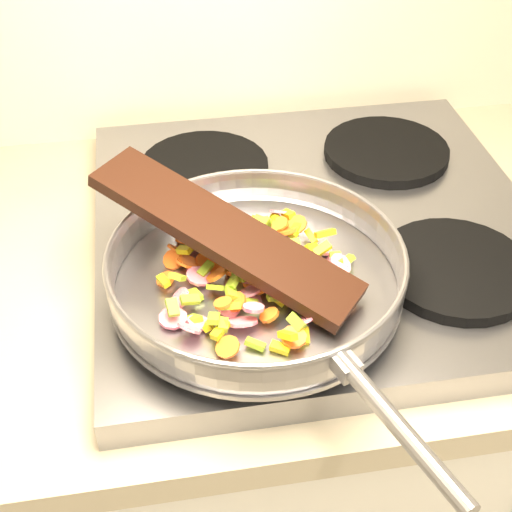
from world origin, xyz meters
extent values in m
cube|color=#939399|center=(-0.70, 1.67, 0.92)|extent=(0.60, 0.60, 0.04)
cylinder|color=black|center=(-0.84, 1.52, 0.95)|extent=(0.19, 0.19, 0.02)
cylinder|color=black|center=(-0.56, 1.52, 0.95)|extent=(0.19, 0.19, 0.02)
cylinder|color=black|center=(-0.84, 1.81, 0.95)|extent=(0.19, 0.19, 0.02)
cylinder|color=black|center=(-0.56, 1.81, 0.95)|extent=(0.19, 0.19, 0.02)
cylinder|color=#9E9EA5|center=(-0.81, 1.53, 0.96)|extent=(0.34, 0.34, 0.01)
torus|color=#9E9EA5|center=(-0.81, 1.53, 0.99)|extent=(0.38, 0.38, 0.05)
torus|color=#9E9EA5|center=(-0.81, 1.53, 1.01)|extent=(0.35, 0.35, 0.01)
cylinder|color=#9E9EA5|center=(-0.72, 1.27, 1.00)|extent=(0.08, 0.19, 0.02)
cube|color=#9E9EA5|center=(-0.75, 1.35, 1.00)|extent=(0.03, 0.04, 0.02)
cylinder|color=orange|center=(-0.91, 1.54, 0.97)|extent=(0.03, 0.03, 0.02)
cube|color=yellow|center=(-0.89, 1.57, 0.99)|extent=(0.02, 0.02, 0.01)
cube|color=#8AB025|center=(-0.73, 1.49, 0.97)|extent=(0.02, 0.02, 0.01)
cylinder|color=orange|center=(-0.77, 1.52, 0.98)|extent=(0.02, 0.02, 0.02)
cube|color=#8AB025|center=(-0.86, 1.51, 0.98)|extent=(0.02, 0.02, 0.02)
cube|color=yellow|center=(-0.87, 1.46, 0.97)|extent=(0.02, 0.02, 0.02)
cube|color=yellow|center=(-0.77, 1.61, 0.98)|extent=(0.01, 0.03, 0.02)
cylinder|color=orange|center=(-0.76, 1.61, 0.97)|extent=(0.04, 0.04, 0.02)
cube|color=#8AB025|center=(-0.80, 1.48, 0.98)|extent=(0.02, 0.01, 0.01)
cylinder|color=orange|center=(-0.86, 1.56, 0.96)|extent=(0.03, 0.03, 0.02)
cylinder|color=#E4164A|center=(-0.76, 1.54, 0.96)|extent=(0.03, 0.03, 0.02)
cube|color=yellow|center=(-0.83, 1.54, 0.97)|extent=(0.02, 0.02, 0.01)
cylinder|color=#E4164A|center=(-0.87, 1.62, 0.96)|extent=(0.04, 0.04, 0.01)
cylinder|color=#E4164A|center=(-0.71, 1.52, 0.98)|extent=(0.03, 0.04, 0.02)
cube|color=#8AB025|center=(-0.89, 1.49, 0.98)|extent=(0.02, 0.02, 0.01)
cylinder|color=orange|center=(-0.87, 1.57, 0.97)|extent=(0.02, 0.02, 0.02)
cylinder|color=#E4164A|center=(-0.79, 1.50, 0.98)|extent=(0.04, 0.04, 0.01)
cube|color=#8AB025|center=(-0.74, 1.44, 0.98)|extent=(0.02, 0.02, 0.01)
cylinder|color=orange|center=(-0.77, 1.61, 0.98)|extent=(0.03, 0.03, 0.01)
cylinder|color=#E4164A|center=(-0.77, 1.44, 0.97)|extent=(0.03, 0.03, 0.03)
cylinder|color=#E4164A|center=(-0.84, 1.46, 0.97)|extent=(0.04, 0.03, 0.02)
cylinder|color=#E4164A|center=(-0.83, 1.62, 0.99)|extent=(0.04, 0.05, 0.03)
cylinder|color=orange|center=(-0.79, 1.55, 0.97)|extent=(0.03, 0.03, 0.02)
cylinder|color=orange|center=(-0.71, 1.48, 0.97)|extent=(0.02, 0.03, 0.02)
cylinder|color=orange|center=(-0.79, 1.53, 0.97)|extent=(0.04, 0.04, 0.01)
cube|color=#8AB025|center=(-0.86, 1.45, 0.98)|extent=(0.01, 0.02, 0.01)
cylinder|color=#E4164A|center=(-0.89, 1.45, 0.98)|extent=(0.03, 0.03, 0.03)
cube|color=#8AB025|center=(-0.87, 1.55, 0.98)|extent=(0.02, 0.02, 0.01)
cube|color=#8AB025|center=(-0.90, 1.52, 0.99)|extent=(0.02, 0.02, 0.01)
cube|color=#8AB025|center=(-0.78, 1.63, 0.97)|extent=(0.02, 0.02, 0.01)
cube|color=yellow|center=(-0.76, 1.63, 0.97)|extent=(0.02, 0.02, 0.02)
cylinder|color=#E4164A|center=(-0.73, 1.57, 0.96)|extent=(0.05, 0.05, 0.02)
cube|color=#8AB025|center=(-0.76, 1.49, 0.97)|extent=(0.03, 0.02, 0.01)
cube|color=#8AB025|center=(-0.70, 1.54, 0.97)|extent=(0.02, 0.02, 0.02)
cylinder|color=orange|center=(-0.90, 1.59, 0.97)|extent=(0.02, 0.03, 0.02)
cylinder|color=#E4164A|center=(-0.82, 1.53, 0.98)|extent=(0.05, 0.04, 0.03)
cylinder|color=orange|center=(-0.88, 1.61, 0.96)|extent=(0.03, 0.03, 0.03)
cylinder|color=#E4164A|center=(-0.85, 1.48, 0.97)|extent=(0.03, 0.03, 0.02)
cylinder|color=#E4164A|center=(-0.82, 1.50, 0.96)|extent=(0.03, 0.04, 0.02)
cylinder|color=#E4164A|center=(-0.88, 1.54, 0.97)|extent=(0.04, 0.04, 0.01)
cylinder|color=#E4164A|center=(-0.78, 1.58, 0.97)|extent=(0.03, 0.03, 0.03)
cube|color=#8AB025|center=(-0.91, 1.48, 0.98)|extent=(0.02, 0.02, 0.01)
cube|color=#8AB025|center=(-0.71, 1.53, 0.98)|extent=(0.02, 0.03, 0.01)
cube|color=#8AB025|center=(-0.83, 1.52, 0.98)|extent=(0.02, 0.02, 0.01)
cylinder|color=orange|center=(-0.77, 1.51, 0.97)|extent=(0.04, 0.04, 0.01)
cylinder|color=orange|center=(-0.90, 1.57, 0.97)|extent=(0.03, 0.03, 0.02)
cube|color=yellow|center=(-0.75, 1.59, 0.98)|extent=(0.02, 0.02, 0.01)
cylinder|color=orange|center=(-0.78, 1.52, 0.97)|extent=(0.03, 0.03, 0.02)
cylinder|color=#E4164A|center=(-0.75, 1.51, 0.96)|extent=(0.04, 0.04, 0.02)
cube|color=yellow|center=(-0.79, 1.63, 0.97)|extent=(0.02, 0.01, 0.02)
cube|color=#8AB025|center=(-0.82, 1.49, 0.97)|extent=(0.02, 0.01, 0.01)
cube|color=yellow|center=(-0.73, 1.55, 0.98)|extent=(0.03, 0.02, 0.02)
cube|color=#8AB025|center=(-0.76, 1.57, 0.98)|extent=(0.02, 0.01, 0.01)
cube|color=yellow|center=(-0.85, 1.60, 0.98)|extent=(0.02, 0.02, 0.02)
cylinder|color=orange|center=(-0.81, 1.57, 0.98)|extent=(0.03, 0.03, 0.01)
cube|color=#8AB025|center=(-0.75, 1.54, 0.97)|extent=(0.02, 0.02, 0.01)
cylinder|color=#E4164A|center=(-0.81, 1.57, 0.97)|extent=(0.03, 0.03, 0.01)
cube|color=#8AB025|center=(-0.88, 1.60, 0.99)|extent=(0.02, 0.02, 0.02)
cylinder|color=#E4164A|center=(-0.88, 1.47, 0.97)|extent=(0.04, 0.04, 0.02)
cylinder|color=orange|center=(-0.79, 1.42, 0.98)|extent=(0.04, 0.04, 0.01)
cube|color=#8AB025|center=(-0.88, 1.51, 0.97)|extent=(0.02, 0.03, 0.01)
cube|color=#8AB025|center=(-0.81, 1.57, 0.98)|extent=(0.03, 0.02, 0.02)
cylinder|color=orange|center=(-0.88, 1.57, 0.97)|extent=(0.03, 0.03, 0.02)
cube|color=yellow|center=(-0.80, 1.41, 0.97)|extent=(0.02, 0.02, 0.01)
cube|color=yellow|center=(-0.71, 1.47, 0.98)|extent=(0.02, 0.02, 0.01)
cube|color=#8AB025|center=(-0.83, 1.54, 0.98)|extent=(0.02, 0.02, 0.01)
cylinder|color=orange|center=(-0.81, 1.51, 0.97)|extent=(0.03, 0.03, 0.02)
cube|color=yellow|center=(-0.85, 1.61, 0.97)|extent=(0.02, 0.02, 0.01)
cylinder|color=#E4164A|center=(-0.71, 1.55, 0.96)|extent=(0.03, 0.03, 0.02)
cube|color=#8AB025|center=(-0.85, 1.47, 0.98)|extent=(0.02, 0.01, 0.01)
cube|color=#8AB025|center=(-0.84, 1.50, 0.98)|extent=(0.01, 0.02, 0.01)
cube|color=yellow|center=(-0.77, 1.43, 0.97)|extent=(0.01, 0.02, 0.01)
cylinder|color=orange|center=(-0.79, 1.53, 0.97)|extent=(0.04, 0.03, 0.01)
cube|color=yellow|center=(-0.79, 1.42, 0.98)|extent=(0.02, 0.03, 0.02)
cube|color=yellow|center=(-0.92, 1.53, 0.98)|extent=(0.02, 0.02, 0.01)
cylinder|color=#E4164A|center=(-0.75, 1.50, 0.97)|extent=(0.03, 0.03, 0.01)
cylinder|color=orange|center=(-0.84, 1.57, 0.97)|extent=(0.02, 0.03, 0.02)
cube|color=#8AB025|center=(-0.84, 1.51, 0.98)|extent=(0.02, 0.03, 0.02)
cube|color=yellow|center=(-0.79, 1.49, 0.97)|extent=(0.02, 0.02, 0.02)
cube|color=#8AB025|center=(-0.78, 1.58, 0.98)|extent=(0.02, 0.02, 0.01)
cylinder|color=orange|center=(-0.83, 1.54, 0.97)|extent=(0.03, 0.03, 0.02)
cylinder|color=orange|center=(-0.89, 1.56, 0.97)|extent=(0.03, 0.03, 0.02)
cube|color=yellow|center=(-0.74, 1.56, 0.98)|extent=(0.02, 0.02, 0.02)
cube|color=#8AB025|center=(-0.79, 1.59, 0.98)|extent=(0.02, 0.02, 0.01)
cube|color=#8AB025|center=(-0.89, 1.47, 0.97)|extent=(0.02, 0.02, 0.02)
cylinder|color=orange|center=(-0.80, 1.51, 0.98)|extent=(0.03, 0.03, 0.01)
cube|color=yellow|center=(-0.75, 1.62, 0.98)|extent=(0.02, 0.02, 0.02)
cylinder|color=#E4164A|center=(-0.82, 1.50, 0.97)|extent=(0.04, 0.04, 0.02)
cylinder|color=orange|center=(-0.74, 1.60, 0.98)|extent=(0.03, 0.03, 0.02)
cube|color=yellow|center=(-0.86, 1.44, 0.98)|extent=(0.02, 0.03, 0.01)
cube|color=yellow|center=(-0.72, 1.51, 0.97)|extent=(0.03, 0.02, 0.02)
cylinder|color=orange|center=(-0.82, 1.52, 0.97)|extent=(0.03, 0.03, 0.01)
cylinder|color=orange|center=(-0.81, 1.46, 0.97)|extent=(0.03, 0.03, 0.02)
cylinder|color=orange|center=(-0.84, 1.48, 0.98)|extent=(0.03, 0.03, 0.02)
cylinder|color=#E4164A|center=(-0.85, 1.59, 0.98)|extent=(0.03, 0.03, 0.02)
cylinder|color=orange|center=(-0.75, 1.51, 0.98)|extent=(0.03, 0.03, 0.02)
cylinder|color=orange|center=(-0.76, 1.52, 0.98)|extent=(0.03, 0.04, 0.02)
cylinder|color=#E4164A|center=(-0.76, 1.63, 0.98)|extent=(0.04, 0.03, 0.02)
cube|color=#8AB025|center=(-0.80, 1.53, 0.98)|extent=(0.03, 0.02, 0.01)
cylinder|color=#E4164A|center=(-0.90, 1.50, 0.97)|extent=(0.03, 0.04, 0.03)
cube|color=#8AB025|center=(-0.86, 1.62, 0.97)|extent=(0.02, 0.02, 0.01)
cube|color=yellow|center=(-0.75, 1.62, 0.97)|extent=(0.02, 0.03, 0.02)
cube|color=#8AB025|center=(-0.79, 1.62, 0.98)|extent=(0.02, 0.02, 0.01)
cylinder|color=orange|center=(-0.85, 1.53, 0.98)|extent=(0.04, 0.04, 0.02)
cube|color=#8AB025|center=(-0.83, 1.42, 0.97)|extent=(0.02, 0.02, 0.01)
cube|color=yellow|center=(-0.73, 1.59, 0.97)|extent=(0.02, 0.02, 0.02)
cylinder|color=orange|center=(-0.76, 1.60, 0.98)|extent=(0.04, 0.04, 0.02)
cube|color=yellow|center=(-0.71, 1.58, 0.98)|extent=(0.03, 0.02, 0.01)
cube|color=#8AB025|center=(-0.87, 1.45, 0.98)|extent=(0.02, 0.02, 0.01)
cylinder|color=#E4164A|center=(-0.78, 1.53, 0.97)|extent=(0.03, 0.03, 0.01)
cylinder|color=#E4164A|center=(-0.72, 1.50, 0.98)|extent=(0.03, 0.03, 0.02)
cylinder|color=orange|center=(-0.85, 1.47, 0.98)|extent=(0.03, 0.03, 0.01)
cylinder|color=#E4164A|center=(-0.86, 1.61, 0.97)|extent=(0.04, 0.04, 0.02)
cylinder|color=orange|center=(-0.80, 1.60, 0.99)|extent=(0.03, 0.03, 0.02)
cylinder|color=orange|center=(-0.85, 1.56, 0.97)|extent=(0.03, 0.03, 0.02)
cylinder|color=#E4164A|center=(-0.87, 1.60, 0.97)|extent=(0.04, 0.04, 0.01)
cylinder|color=#E4164A|center=(-0.91, 1.48, 0.97)|extent=(0.05, 0.05, 0.01)
cube|color=yellow|center=(-0.83, 1.56, 0.97)|extent=(0.02, 0.02, 0.01)
cylinder|color=orange|center=(-0.75, 1.51, 0.99)|extent=(0.04, 0.04, 0.02)
cylinder|color=orange|center=(-0.87, 1.61, 0.98)|extent=(0.03, 0.03, 0.01)
cylinder|color=#E4164A|center=(-0.82, 1.46, 0.99)|extent=(0.03, 0.03, 0.01)
cylinder|color=orange|center=(-0.86, 1.42, 0.97)|extent=(0.03, 0.03, 0.02)
cube|color=#8AB025|center=(-0.80, 1.59, 0.98)|extent=(0.01, 0.02, 0.02)
cube|color=#8AB025|center=(-0.78, 1.44, 0.98)|extent=(0.02, 0.02, 0.01)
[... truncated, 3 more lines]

